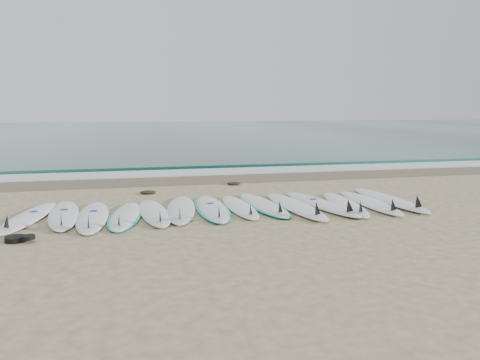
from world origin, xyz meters
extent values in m
plane|color=tan|center=(0.00, 0.00, 0.00)|extent=(120.00, 120.00, 0.00)
cube|color=#205C50|center=(0.00, 32.50, 0.01)|extent=(120.00, 55.00, 0.03)
cube|color=brown|center=(0.00, 4.10, 0.01)|extent=(120.00, 1.80, 0.01)
cube|color=silver|center=(0.00, 5.50, 0.02)|extent=(120.00, 1.40, 0.04)
cube|color=#205C50|center=(0.00, 7.00, 0.05)|extent=(120.00, 1.00, 0.10)
ellipsoid|color=white|center=(-3.67, 0.10, 0.04)|extent=(0.93, 2.64, 0.08)
cone|color=black|center=(-3.82, -0.84, 0.20)|extent=(0.26, 0.31, 0.28)
cylinder|color=navy|center=(-3.63, 0.34, 0.09)|extent=(0.17, 0.17, 0.01)
ellipsoid|color=white|center=(-3.07, 0.14, 0.05)|extent=(0.79, 2.67, 0.08)
cone|color=black|center=(-2.98, -0.82, 0.20)|extent=(0.25, 0.30, 0.28)
cylinder|color=navy|center=(-3.10, 0.39, 0.09)|extent=(0.17, 0.17, 0.01)
ellipsoid|color=white|center=(-2.53, -0.13, 0.05)|extent=(0.58, 2.68, 0.09)
cone|color=black|center=(-2.52, -1.11, 0.20)|extent=(0.23, 0.29, 0.29)
cylinder|color=navy|center=(-2.53, 0.13, 0.09)|extent=(0.16, 0.16, 0.01)
ellipsoid|color=white|center=(-1.94, -0.17, 0.04)|extent=(0.75, 2.42, 0.08)
ellipsoid|color=#12CBBD|center=(-1.94, -0.17, 0.04)|extent=(0.83, 2.45, 0.05)
cone|color=black|center=(-2.03, -1.03, 0.18)|extent=(0.23, 0.27, 0.25)
ellipsoid|color=white|center=(-1.42, -0.03, 0.04)|extent=(0.71, 2.55, 0.08)
cone|color=black|center=(-1.35, -0.95, 0.19)|extent=(0.23, 0.28, 0.27)
ellipsoid|color=silver|center=(-0.88, 0.15, 0.05)|extent=(0.86, 2.71, 0.09)
cone|color=black|center=(-0.99, -0.82, 0.20)|extent=(0.26, 0.31, 0.28)
ellipsoid|color=white|center=(-0.26, 0.10, 0.05)|extent=(0.63, 2.63, 0.08)
ellipsoid|color=#12CBBD|center=(-0.26, 0.10, 0.04)|extent=(0.72, 2.65, 0.06)
cone|color=black|center=(-0.29, -0.86, 0.20)|extent=(0.23, 0.29, 0.28)
cylinder|color=navy|center=(-0.25, 0.35, 0.09)|extent=(0.16, 0.16, 0.01)
ellipsoid|color=white|center=(0.30, 0.11, 0.04)|extent=(0.53, 2.40, 0.08)
cone|color=black|center=(0.31, -0.77, 0.18)|extent=(0.21, 0.26, 0.26)
ellipsoid|color=white|center=(0.82, 0.20, 0.05)|extent=(0.72, 2.63, 0.08)
ellipsoid|color=#12CBBD|center=(0.82, 0.20, 0.04)|extent=(0.81, 2.66, 0.06)
cone|color=black|center=(0.89, -0.75, 0.20)|extent=(0.24, 0.29, 0.28)
ellipsoid|color=white|center=(1.42, -0.09, 0.05)|extent=(0.75, 2.87, 0.09)
cone|color=black|center=(1.47, -1.13, 0.22)|extent=(0.26, 0.32, 0.30)
ellipsoid|color=white|center=(2.00, -0.01, 0.05)|extent=(1.00, 2.86, 0.09)
cone|color=black|center=(2.16, -1.02, 0.21)|extent=(0.28, 0.33, 0.30)
cylinder|color=navy|center=(1.96, 0.26, 0.09)|extent=(0.18, 0.18, 0.01)
ellipsoid|color=white|center=(2.50, -0.13, 0.04)|extent=(0.88, 2.63, 0.08)
cone|color=black|center=(2.37, -1.07, 0.20)|extent=(0.25, 0.30, 0.28)
ellipsoid|color=white|center=(3.07, -0.11, 0.05)|extent=(0.63, 2.67, 0.09)
cone|color=black|center=(3.04, -1.08, 0.20)|extent=(0.23, 0.29, 0.28)
ellipsoid|color=white|center=(3.63, 0.06, 0.05)|extent=(0.64, 2.87, 0.09)
cone|color=black|center=(3.64, -0.98, 0.22)|extent=(0.25, 0.31, 0.30)
ellipsoid|color=black|center=(-1.45, 2.22, 0.04)|extent=(0.38, 0.30, 0.07)
ellipsoid|color=black|center=(0.83, 3.03, 0.04)|extent=(0.37, 0.29, 0.07)
cylinder|color=black|center=(-3.57, -1.41, 0.04)|extent=(0.32, 0.32, 0.08)
cylinder|color=black|center=(-3.37, -1.51, 0.08)|extent=(0.20, 0.20, 0.06)
camera|label=1|loc=(-1.78, -8.95, 2.03)|focal=35.00mm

